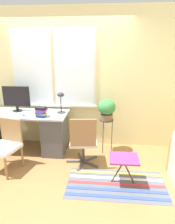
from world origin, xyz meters
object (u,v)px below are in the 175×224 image
potted_plant (107,108)px  mouse (24,115)px  monitor (16,98)px  plant_stand (106,123)px  keyboard (10,115)px  desk_lamp (61,98)px  desk_chair_wooden (6,144)px  office_chair_swivel (83,141)px  book_stack (41,112)px  folding_stool (124,160)px

potted_plant → mouse: bearing=-170.8°
monitor → plant_stand: (1.74, -0.02, -0.45)m
keyboard → plant_stand: size_ratio=0.55×
keyboard → mouse: mouse is taller
mouse → desk_lamp: 0.74m
monitor → mouse: monitor is taller
monitor → desk_lamp: size_ratio=1.35×
monitor → desk_lamp: (0.88, -0.02, 0.02)m
plant_stand → potted_plant: (-0.00, 0.00, 0.29)m
desk_chair_wooden → office_chair_swivel: bearing=24.2°
monitor → keyboard: monitor is taller
desk_lamp → keyboard: bearing=-165.5°
book_stack → desk_chair_wooden: (-0.47, -0.48, -0.42)m
mouse → plant_stand: bearing=9.2°
mouse → desk_lamp: size_ratio=0.16×
plant_stand → folding_stool: 1.03m
keyboard → folding_stool: size_ratio=0.85×
mouse → desk_chair_wooden: (-0.13, -0.51, -0.34)m
desk_chair_wooden → potted_plant: 1.86m
keyboard → desk_lamp: (0.91, 0.24, 0.27)m
monitor → plant_stand: size_ratio=0.80×
office_chair_swivel → folding_stool: (0.65, -0.44, -0.07)m
mouse → folding_stool: size_ratio=0.14×
folding_stool → mouse: bearing=157.7°
mouse → desk_lamp: (0.65, 0.25, 0.27)m
monitor → folding_stool: size_ratio=1.24×
office_chair_swivel → book_stack: bearing=-24.0°
book_stack → office_chair_swivel: 0.92m
keyboard → plant_stand: (1.78, 0.23, -0.20)m
potted_plant → folding_stool: bearing=-74.8°
desk_chair_wooden → plant_stand: (1.64, 0.76, 0.14)m
monitor → potted_plant: 1.75m
keyboard → desk_chair_wooden: desk_chair_wooden is taller
office_chair_swivel → mouse: bearing=-20.3°
mouse → plant_stand: 1.55m
potted_plant → desk_chair_wooden: bearing=-155.1°
office_chair_swivel → desk_lamp: bearing=-54.1°
desk_lamp → potted_plant: size_ratio=1.01×
potted_plant → folding_stool: 1.12m
keyboard → desk_lamp: size_ratio=0.93×
desk_chair_wooden → office_chair_swivel: office_chair_swivel is taller
desk_lamp → office_chair_swivel: size_ratio=0.44×
monitor → folding_stool: (2.01, -1.00, -0.65)m
desk_lamp → desk_chair_wooden: 1.25m
desk_lamp → book_stack: 0.46m
monitor → book_stack: size_ratio=2.60×
book_stack → mouse: bearing=174.1°
monitor → desk_lamp: monitor is taller
mouse → plant_stand: (1.51, 0.24, -0.20)m
keyboard → potted_plant: potted_plant is taller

